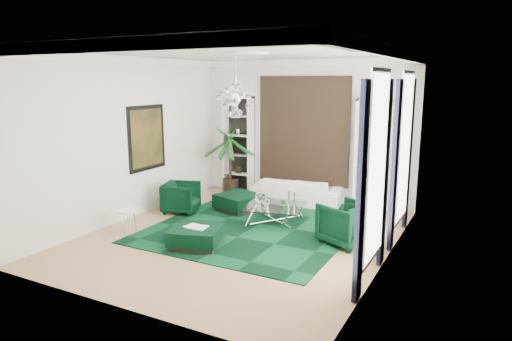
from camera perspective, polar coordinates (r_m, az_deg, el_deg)
The scene contains 30 objects.
floor at distance 9.78m, azimuth -1.93°, elevation -8.24°, with size 6.00×7.00×0.02m, color tan.
ceiling at distance 9.23m, azimuth -2.09°, elevation 14.72°, with size 6.00×7.00×0.02m, color white.
wall_back at distance 12.46m, azimuth 6.05°, elevation 4.98°, with size 6.00×0.02×3.80m, color silver.
wall_front at distance 6.55m, azimuth -17.41°, elevation -1.21°, with size 6.00×0.02×3.80m, color silver.
wall_left at distance 11.10m, azimuth -15.65°, elevation 3.86°, with size 0.02×7.00×3.80m, color silver.
wall_right at distance 8.26m, azimuth 16.45°, elevation 1.36°, with size 0.02×7.00×3.80m, color silver.
crown_molding at distance 9.22m, azimuth -2.08°, elevation 14.04°, with size 6.00×7.00×0.18m, color white, non-canonical shape.
ceiling_medallion at distance 9.49m, azimuth -1.16°, elevation 14.39°, with size 0.90×0.90×0.05m, color white.
tapestry at distance 12.41m, azimuth 5.96°, elevation 4.96°, with size 2.50×0.06×2.80m, color black.
shelving_left at distance 13.19m, azimuth -2.22°, elevation 3.20°, with size 0.90×0.38×2.80m, color white, non-canonical shape.
shelving_right at distance 11.76m, azimuth 14.50°, elevation 1.85°, with size 0.90×0.38×2.80m, color white, non-canonical shape.
painting at distance 11.52m, azimuth -13.46°, elevation 3.97°, with size 0.04×1.30×1.60m, color black.
window_near at distance 7.40m, azimuth 14.90°, elevation 0.32°, with size 0.03×1.10×2.90m, color white.
curtain_near_a at distance 6.72m, azimuth 12.99°, elevation -2.86°, with size 0.07×0.30×3.25m, color black.
curtain_near_b at distance 8.20m, azimuth 15.81°, elevation -0.45°, with size 0.07×0.30×3.25m, color black.
window_far at distance 9.72m, azimuth 18.11°, elevation 2.71°, with size 0.03×1.10×2.90m, color white.
curtain_far_a at distance 9.01m, azimuth 16.94°, elevation 0.52°, with size 0.07×0.30×3.25m, color black.
curtain_far_b at distance 10.53m, azimuth 18.57°, elevation 1.92°, with size 0.07×0.30×3.25m, color black.
rug at distance 10.51m, azimuth 0.49°, elevation -6.70°, with size 4.20×5.00×0.02m, color black.
sofa at distance 12.19m, azimuth 5.12°, elevation -2.59°, with size 2.33×0.91×0.68m, color white.
armchair_left at distance 11.51m, azimuth -9.32°, elevation -3.34°, with size 0.81×0.83×0.76m, color black.
armchair_right at distance 9.37m, azimuth 11.29°, elevation -6.51°, with size 0.91×0.94×0.86m, color black.
coffee_table at distance 10.52m, azimuth 2.40°, elevation -5.50°, with size 1.28×1.28×0.44m, color white, non-canonical shape.
ottoman_side at distance 11.55m, azimuth -2.21°, elevation -4.00°, with size 0.95×0.95×0.42m, color black.
ottoman_front at distance 9.25m, azimuth -7.44°, elevation -8.17°, with size 0.95×0.95×0.38m, color black.
book at distance 9.19m, azimuth -7.47°, elevation -6.96°, with size 0.45×0.30×0.03m, color white.
side_table at distance 10.34m, azimuth -15.69°, elevation -6.12°, with size 0.50×0.50×0.48m, color white.
palm at distance 13.11m, azimuth -3.25°, elevation 2.68°, with size 1.62×1.62×2.59m, color #19591E, non-canonical shape.
chandelier at distance 9.61m, azimuth -2.51°, elevation 8.85°, with size 0.88×0.88×0.79m, color white, non-canonical shape.
table_plant at distance 10.07m, azimuth 3.41°, elevation -4.27°, with size 0.14×0.11×0.24m, color #19591E.
Camera 1 is at (4.57, -8.00, 3.26)m, focal length 32.00 mm.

